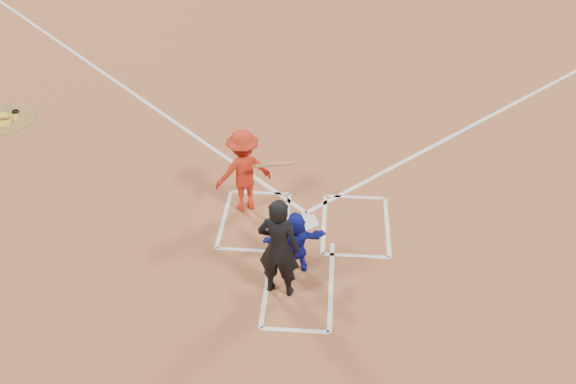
# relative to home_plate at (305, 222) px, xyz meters

# --- Properties ---
(ground) EXTENTS (120.00, 120.00, 0.00)m
(ground) POSITION_rel_home_plate_xyz_m (0.00, 0.00, -0.02)
(ground) COLOR #215314
(ground) RESTS_ON ground
(home_plate_dirt) EXTENTS (28.00, 28.00, 0.01)m
(home_plate_dirt) POSITION_rel_home_plate_xyz_m (0.00, 6.00, -0.01)
(home_plate_dirt) COLOR brown
(home_plate_dirt) RESTS_ON ground
(home_plate) EXTENTS (0.60, 0.60, 0.02)m
(home_plate) POSITION_rel_home_plate_xyz_m (0.00, 0.00, 0.00)
(home_plate) COLOR silver
(home_plate) RESTS_ON home_plate_dirt
(on_deck_circle) EXTENTS (1.70, 1.70, 0.01)m
(on_deck_circle) POSITION_rel_home_plate_xyz_m (-7.73, 3.49, -0.00)
(on_deck_circle) COLOR brown
(on_deck_circle) RESTS_ON home_plate_dirt
(on_deck_logo) EXTENTS (0.80, 0.80, 0.00)m
(on_deck_logo) POSITION_rel_home_plate_xyz_m (-7.73, 3.49, 0.00)
(on_deck_logo) COLOR gold
(on_deck_logo) RESTS_ON on_deck_circle
(on_deck_bat_a) EXTENTS (0.46, 0.77, 0.06)m
(on_deck_bat_a) POSITION_rel_home_plate_xyz_m (-7.58, 3.74, 0.03)
(on_deck_bat_a) COLOR olive
(on_deck_bat_a) RESTS_ON on_deck_circle
(bat_weight_donut) EXTENTS (0.19, 0.19, 0.05)m
(bat_weight_donut) POSITION_rel_home_plate_xyz_m (-7.53, 3.89, 0.03)
(bat_weight_donut) COLOR black
(bat_weight_donut) RESTS_ON on_deck_circle
(catcher) EXTENTS (1.18, 0.66, 1.21)m
(catcher) POSITION_rel_home_plate_xyz_m (-0.09, -1.35, 0.60)
(catcher) COLOR #121C99
(catcher) RESTS_ON home_plate_dirt
(umpire) EXTENTS (0.76, 0.56, 1.89)m
(umpire) POSITION_rel_home_plate_xyz_m (-0.33, -1.91, 0.94)
(umpire) COLOR black
(umpire) RESTS_ON home_plate_dirt
(chalk_markings) EXTENTS (28.35, 17.32, 0.01)m
(chalk_markings) POSITION_rel_home_plate_xyz_m (0.00, 5.29, -0.01)
(chalk_markings) COLOR white
(chalk_markings) RESTS_ON home_plate_dirt
(batter_at_plate) EXTENTS (1.60, 1.05, 1.73)m
(batter_at_plate) POSITION_rel_home_plate_xyz_m (-1.22, 0.40, 0.86)
(batter_at_plate) COLOR red
(batter_at_plate) RESTS_ON home_plate_dirt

